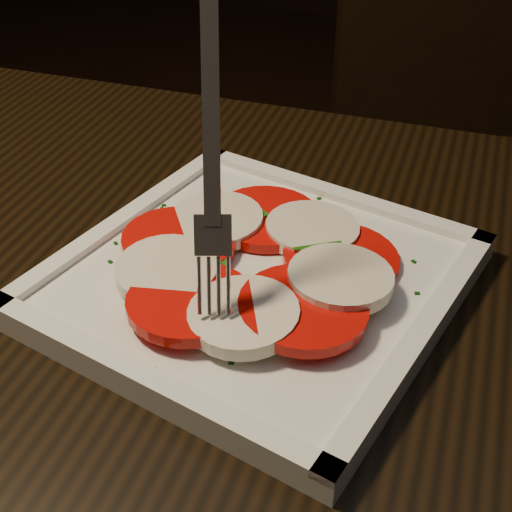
{
  "coord_description": "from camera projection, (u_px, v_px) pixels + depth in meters",
  "views": [
    {
      "loc": [
        0.07,
        -0.38,
        1.07
      ],
      "look_at": [
        -0.06,
        0.01,
        0.78
      ],
      "focal_mm": 50.0,
      "sensor_mm": 36.0,
      "label": 1
    }
  ],
  "objects": [
    {
      "name": "chair",
      "position": [
        465.0,
        127.0,
        1.22
      ],
      "size": [
        0.56,
        0.56,
        0.93
      ],
      "rotation": [
        0.0,
        0.0,
        0.42
      ],
      "color": "black",
      "rests_on": "ground"
    },
    {
      "name": "caprese_salad",
      "position": [
        256.0,
        262.0,
        0.5
      ],
      "size": [
        0.23,
        0.23,
        0.02
      ],
      "color": "red",
      "rests_on": "plate"
    },
    {
      "name": "plate",
      "position": [
        256.0,
        281.0,
        0.51
      ],
      "size": [
        0.32,
        0.32,
        0.01
      ],
      "primitive_type": "cube",
      "rotation": [
        0.0,
        0.0,
        -0.26
      ],
      "color": "white",
      "rests_on": "table"
    },
    {
      "name": "table",
      "position": [
        328.0,
        503.0,
        0.49
      ],
      "size": [
        1.2,
        0.81,
        0.75
      ],
      "rotation": [
        0.0,
        0.0,
        -0.01
      ],
      "color": "black",
      "rests_on": "ground"
    },
    {
      "name": "fork",
      "position": [
        212.0,
        140.0,
        0.42
      ],
      "size": [
        0.05,
        0.08,
        0.19
      ],
      "primitive_type": null,
      "rotation": [
        0.0,
        0.0,
        0.32
      ],
      "color": "white",
      "rests_on": "caprese_salad"
    }
  ]
}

